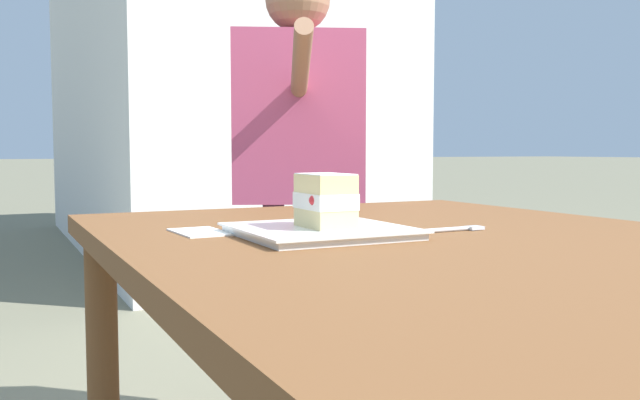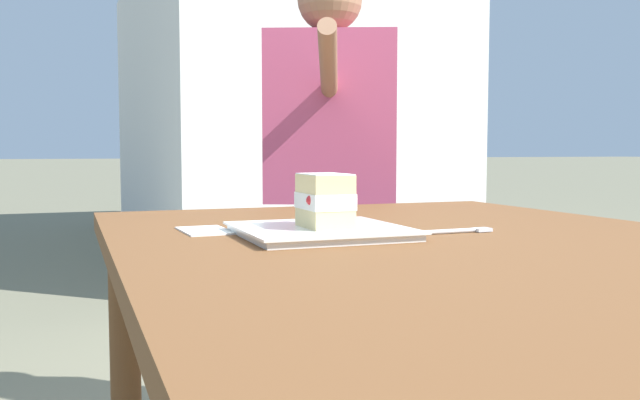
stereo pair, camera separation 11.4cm
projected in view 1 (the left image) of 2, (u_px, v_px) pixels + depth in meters
patio_table at (445, 296)px, 1.12m from camera, size 1.43×1.03×0.78m
dessert_plate at (320, 231)px, 1.14m from camera, size 0.28×0.28×0.02m
cake_slice at (325, 200)px, 1.13m from camera, size 0.11×0.08×0.09m
dessert_fork at (449, 229)px, 1.20m from camera, size 0.02×0.17×0.01m
paper_napkin at (200, 232)px, 1.18m from camera, size 0.14×0.09×0.00m
diner_person at (298, 126)px, 2.12m from camera, size 0.57×0.44×1.50m
patio_building at (191, 104)px, 6.44m from camera, size 4.96×2.09×2.74m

